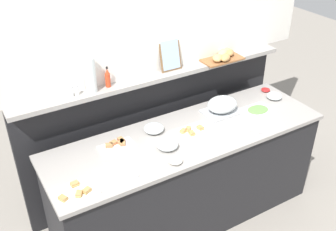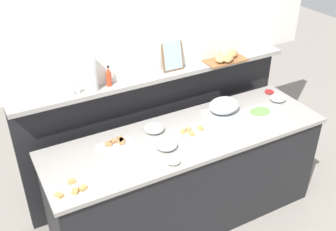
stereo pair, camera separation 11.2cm
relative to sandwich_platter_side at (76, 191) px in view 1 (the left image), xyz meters
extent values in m
plane|color=gray|center=(1.04, 0.80, -0.94)|extent=(12.00, 12.00, 0.00)
cube|color=black|center=(1.04, 0.20, -0.49)|extent=(2.38, 0.70, 0.90)
cube|color=gray|center=(1.04, 0.20, -0.03)|extent=(2.42, 0.74, 0.03)
cube|color=black|center=(1.04, 0.76, -0.32)|extent=(2.60, 0.08, 1.25)
cube|color=gray|center=(1.04, 0.71, 0.32)|extent=(2.60, 0.22, 0.04)
cube|color=white|center=(0.00, 0.01, -0.01)|extent=(0.28, 0.21, 0.01)
cube|color=#B7844C|center=(-0.10, -0.04, 0.00)|extent=(0.06, 0.07, 0.01)
cube|color=#E5C666|center=(-0.10, -0.04, 0.01)|extent=(0.06, 0.07, 0.01)
cube|color=#B7844C|center=(-0.10, -0.04, 0.02)|extent=(0.06, 0.07, 0.01)
cube|color=#B7844C|center=(0.06, -0.04, 0.00)|extent=(0.07, 0.06, 0.01)
cube|color=#E5C666|center=(0.06, -0.04, 0.01)|extent=(0.07, 0.06, 0.01)
cube|color=#B7844C|center=(0.06, -0.04, 0.02)|extent=(0.07, 0.06, 0.01)
cube|color=#B7844C|center=(0.00, -0.05, 0.00)|extent=(0.06, 0.07, 0.01)
cube|color=#E5C666|center=(0.00, -0.05, 0.01)|extent=(0.06, 0.07, 0.01)
cube|color=#B7844C|center=(0.00, -0.05, 0.02)|extent=(0.06, 0.07, 0.01)
cube|color=#B7844C|center=(0.01, 0.06, 0.00)|extent=(0.06, 0.04, 0.01)
cube|color=#E5C666|center=(0.01, 0.06, 0.01)|extent=(0.06, 0.04, 0.01)
cube|color=#B7844C|center=(0.01, 0.06, 0.02)|extent=(0.06, 0.04, 0.01)
cube|color=silver|center=(0.45, 0.33, -0.01)|extent=(0.29, 0.16, 0.01)
cube|color=#AD7A47|center=(0.40, 0.36, 0.00)|extent=(0.07, 0.06, 0.01)
cube|color=#D1664C|center=(0.40, 0.36, 0.01)|extent=(0.07, 0.06, 0.01)
cube|color=#AD7A47|center=(0.40, 0.36, 0.02)|extent=(0.07, 0.06, 0.01)
cube|color=#AD7A47|center=(0.44, 0.37, 0.00)|extent=(0.06, 0.05, 0.01)
cube|color=#D1664C|center=(0.44, 0.37, 0.01)|extent=(0.06, 0.05, 0.01)
cube|color=#AD7A47|center=(0.44, 0.37, 0.02)|extent=(0.06, 0.05, 0.01)
cube|color=#AD7A47|center=(0.50, 0.33, 0.00)|extent=(0.06, 0.07, 0.01)
cube|color=#D1664C|center=(0.50, 0.33, 0.01)|extent=(0.06, 0.07, 0.01)
cube|color=#AD7A47|center=(0.50, 0.33, 0.02)|extent=(0.06, 0.07, 0.01)
cube|color=#AD7A47|center=(0.51, 0.38, 0.00)|extent=(0.05, 0.06, 0.01)
cube|color=#D1664C|center=(0.51, 0.38, 0.01)|extent=(0.05, 0.06, 0.01)
cube|color=#AD7A47|center=(0.51, 0.38, 0.02)|extent=(0.05, 0.06, 0.01)
cube|color=#AD7A47|center=(0.50, 0.35, 0.00)|extent=(0.07, 0.06, 0.01)
cube|color=#D1664C|center=(0.50, 0.35, 0.01)|extent=(0.07, 0.06, 0.01)
cube|color=#AD7A47|center=(0.50, 0.35, 0.02)|extent=(0.07, 0.06, 0.01)
cube|color=white|center=(1.08, 0.22, -0.01)|extent=(0.36, 0.18, 0.01)
cube|color=#B7844C|center=(1.05, 0.17, 0.00)|extent=(0.05, 0.06, 0.01)
cube|color=#E5C666|center=(1.05, 0.17, 0.01)|extent=(0.05, 0.06, 0.01)
cube|color=#B7844C|center=(1.05, 0.17, 0.02)|extent=(0.05, 0.06, 0.01)
cube|color=#B7844C|center=(1.01, 0.23, 0.00)|extent=(0.07, 0.06, 0.01)
cube|color=#E5C666|center=(1.01, 0.23, 0.01)|extent=(0.07, 0.06, 0.01)
cube|color=#B7844C|center=(1.01, 0.23, 0.02)|extent=(0.07, 0.06, 0.01)
cube|color=#B7844C|center=(1.06, 0.24, 0.00)|extent=(0.07, 0.07, 0.01)
cube|color=#E5C666|center=(1.06, 0.24, 0.01)|extent=(0.07, 0.07, 0.01)
cube|color=#B7844C|center=(1.06, 0.24, 0.02)|extent=(0.07, 0.07, 0.01)
cube|color=#B7844C|center=(1.16, 0.21, 0.00)|extent=(0.04, 0.06, 0.01)
cube|color=#E5C666|center=(1.16, 0.21, 0.01)|extent=(0.04, 0.06, 0.01)
cube|color=#B7844C|center=(1.16, 0.21, 0.02)|extent=(0.04, 0.06, 0.01)
cube|color=white|center=(1.79, 0.19, -0.01)|extent=(0.27, 0.22, 0.01)
ellipsoid|color=#66994C|center=(1.79, 0.19, 0.01)|extent=(0.20, 0.15, 0.01)
cube|color=#B7BABF|center=(1.50, 0.35, 0.00)|extent=(0.34, 0.24, 0.01)
ellipsoid|color=silver|center=(1.50, 0.35, 0.07)|extent=(0.28, 0.23, 0.14)
sphere|color=#B7BABF|center=(1.50, 0.35, 0.15)|extent=(0.02, 0.02, 0.02)
ellipsoid|color=silver|center=(2.08, 0.29, 0.02)|extent=(0.15, 0.15, 0.06)
ellipsoid|color=#E5CC66|center=(2.08, 0.29, 0.01)|extent=(0.11, 0.11, 0.04)
ellipsoid|color=silver|center=(0.81, 0.38, 0.02)|extent=(0.17, 0.17, 0.07)
ellipsoid|color=#599959|center=(0.81, 0.38, 0.01)|extent=(0.13, 0.13, 0.04)
ellipsoid|color=silver|center=(0.79, 0.12, 0.02)|extent=(0.17, 0.17, 0.07)
ellipsoid|color=#BF4C3F|center=(0.79, 0.12, 0.01)|extent=(0.14, 0.14, 0.04)
ellipsoid|color=red|center=(2.11, 0.45, 0.01)|extent=(0.09, 0.09, 0.03)
ellipsoid|color=silver|center=(0.75, -0.07, 0.01)|extent=(0.11, 0.11, 0.04)
cylinder|color=#B7BABF|center=(1.52, -0.03, -0.01)|extent=(0.11, 0.16, 0.01)
cylinder|color=#B7BABF|center=(1.49, -0.04, -0.01)|extent=(0.04, 0.18, 0.01)
sphere|color=#B7BABF|center=(1.47, 0.05, -0.01)|extent=(0.01, 0.01, 0.01)
cube|color=white|center=(0.35, 0.00, 0.00)|extent=(0.18, 0.18, 0.02)
cylinder|color=red|center=(0.56, 0.69, 0.40)|extent=(0.04, 0.04, 0.12)
cone|color=red|center=(0.56, 0.69, 0.48)|extent=(0.04, 0.04, 0.04)
cylinder|color=black|center=(0.56, 0.69, 0.51)|extent=(0.02, 0.02, 0.02)
cylinder|color=white|center=(0.25, 0.68, 0.38)|extent=(0.03, 0.03, 0.08)
cylinder|color=#B7BABF|center=(0.25, 0.68, 0.42)|extent=(0.03, 0.03, 0.01)
cylinder|color=white|center=(0.29, 0.68, 0.38)|extent=(0.03, 0.03, 0.08)
cylinder|color=#B7BABF|center=(0.29, 0.68, 0.42)|extent=(0.03, 0.03, 0.01)
cube|color=brown|center=(1.69, 0.68, 0.35)|extent=(0.40, 0.26, 0.02)
ellipsoid|color=#AD7A47|center=(1.80, 0.66, 0.39)|extent=(0.14, 0.14, 0.05)
ellipsoid|color=tan|center=(1.62, 0.62, 0.39)|extent=(0.15, 0.16, 0.06)
ellipsoid|color=tan|center=(1.74, 0.69, 0.39)|extent=(0.17, 0.15, 0.06)
ellipsoid|color=tan|center=(1.81, 0.71, 0.39)|extent=(0.09, 0.15, 0.05)
ellipsoid|color=#B7844C|center=(1.69, 0.59, 0.39)|extent=(0.16, 0.15, 0.06)
cube|color=brown|center=(1.17, 0.72, 0.48)|extent=(0.20, 0.08, 0.28)
cube|color=#99B2CC|center=(1.17, 0.71, 0.48)|extent=(0.17, 0.06, 0.25)
cylinder|color=silver|center=(0.42, 0.68, 0.49)|extent=(0.09, 0.09, 0.29)
camera|label=1|loc=(-0.51, -2.08, 1.85)|focal=42.82mm
camera|label=2|loc=(-0.41, -2.13, 1.85)|focal=42.82mm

